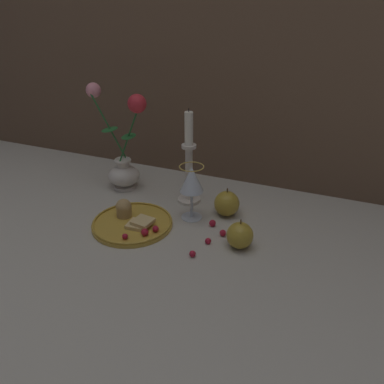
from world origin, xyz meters
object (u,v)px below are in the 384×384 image
Objects in this scene: vase at (123,157)px; wine_glass at (192,181)px; apple_near_glass at (227,204)px; apple_beside_vase at (240,235)px; candlestick at (189,166)px; plate_with_pastries at (132,221)px.

wine_glass is (0.28, -0.10, 0.01)m from vase.
apple_near_glass is at bearing 31.28° from wine_glass.
apple_near_glass is (-0.08, 0.14, 0.00)m from apple_beside_vase.
apple_near_glass is at bearing 119.63° from apple_beside_vase.
vase reaches higher than apple_near_glass.
vase is at bearing 178.48° from candlestick.
apple_beside_vase is at bearing -60.37° from apple_near_glass.
apple_beside_vase is (0.45, -0.18, -0.08)m from vase.
apple_near_glass is at bearing 34.70° from plate_with_pastries.
plate_with_pastries is 2.79× the size of apple_beside_vase.
vase reaches higher than wine_glass.
plate_with_pastries is at bearing -177.22° from apple_beside_vase.
vase reaches higher than candlestick.
wine_glass is 0.10m from candlestick.
vase is 0.26m from plate_with_pastries.
wine_glass is 1.88× the size of apple_near_glass.
wine_glass is at bearing 36.74° from plate_with_pastries.
vase is 1.14× the size of candlestick.
wine_glass is 0.13m from apple_near_glass.
apple_beside_vase is at bearing -22.15° from vase.
candlestick is (0.24, -0.01, 0.01)m from vase.
apple_beside_vase is at bearing -27.65° from wine_glass.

